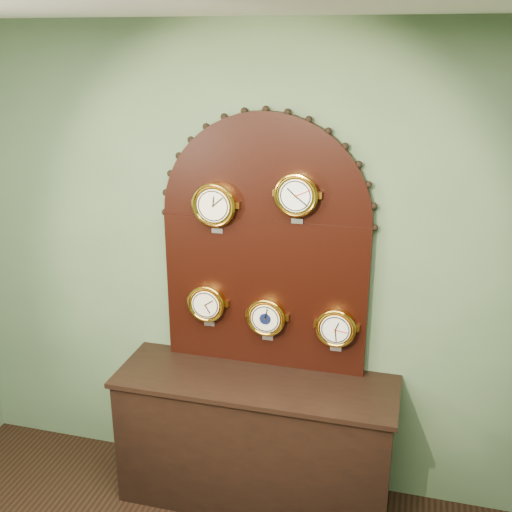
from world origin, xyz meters
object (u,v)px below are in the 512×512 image
(arabic_clock, at_px, (297,195))
(tide_clock, at_px, (336,327))
(barometer, at_px, (266,317))
(hygrometer, at_px, (207,303))
(display_board, at_px, (265,237))
(roman_clock, at_px, (215,205))
(shop_counter, at_px, (255,442))

(arabic_clock, xyz_separation_m, tide_clock, (0.24, 0.00, -0.76))
(barometer, bearing_deg, hygrometer, 179.97)
(display_board, relative_size, arabic_clock, 5.26)
(tide_clock, bearing_deg, roman_clock, -179.95)
(roman_clock, bearing_deg, arabic_clock, 0.04)
(roman_clock, bearing_deg, display_board, 13.77)
(display_board, xyz_separation_m, arabic_clock, (0.19, -0.07, 0.27))
(roman_clock, relative_size, tide_clock, 1.08)
(arabic_clock, height_order, hygrometer, arabic_clock)
(shop_counter, distance_m, hygrometer, 0.89)
(hygrometer, bearing_deg, barometer, -0.03)
(shop_counter, xyz_separation_m, tide_clock, (0.43, 0.15, 0.75))
(arabic_clock, height_order, tide_clock, arabic_clock)
(roman_clock, xyz_separation_m, arabic_clock, (0.46, 0.00, 0.09))
(shop_counter, bearing_deg, tide_clock, 19.46)
(shop_counter, relative_size, display_board, 1.05)
(display_board, bearing_deg, hygrometer, -168.81)
(display_board, height_order, hygrometer, display_board)
(roman_clock, distance_m, barometer, 0.72)
(display_board, relative_size, roman_clock, 5.05)
(roman_clock, height_order, tide_clock, roman_clock)
(barometer, bearing_deg, roman_clock, -179.92)
(display_board, distance_m, tide_clock, 0.65)
(barometer, bearing_deg, tide_clock, 0.02)
(tide_clock, bearing_deg, arabic_clock, -179.94)
(display_board, bearing_deg, arabic_clock, -19.47)
(shop_counter, distance_m, arabic_clock, 1.52)
(roman_clock, relative_size, barometer, 1.08)
(shop_counter, bearing_deg, arabic_clock, 38.95)
(tide_clock, bearing_deg, shop_counter, -160.54)
(shop_counter, height_order, barometer, barometer)
(hygrometer, bearing_deg, shop_counter, -24.48)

